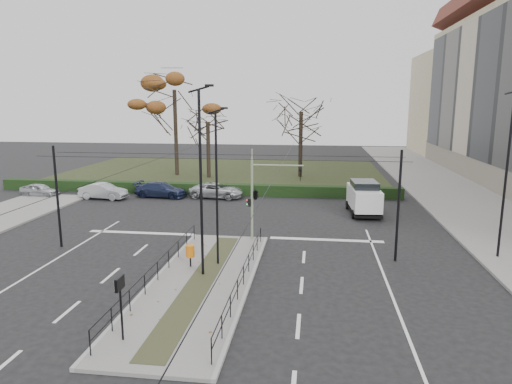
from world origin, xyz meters
TOP-DOWN VIEW (x-y plane):
  - ground at (0.00, 0.00)m, footprint 140.00×140.00m
  - median_island at (0.00, -2.50)m, footprint 4.40×15.00m
  - sidewalk_east at (18.00, 22.00)m, footprint 8.00×90.00m
  - park at (-6.00, 32.00)m, footprint 38.00×26.00m
  - hedge at (-6.00, 18.60)m, footprint 38.00×1.00m
  - median_railing at (0.00, -2.60)m, footprint 4.14×13.24m
  - catenary at (0.00, 1.62)m, footprint 20.00×34.00m
  - traffic_light at (1.75, 4.50)m, footprint 3.39×1.92m
  - litter_bin at (-1.01, -0.62)m, footprint 0.44×0.44m
  - info_panel at (-1.42, -8.07)m, footprint 0.13×0.61m
  - streetlamp_median_near at (-0.10, -1.61)m, footprint 0.76×0.15m
  - streetlamp_median_far at (0.31, -0.03)m, footprint 0.67×0.14m
  - streetlamp_sidewalk at (15.22, 3.06)m, footprint 0.75×0.15m
  - parked_car_first at (-19.49, 15.49)m, footprint 3.69×1.81m
  - parked_car_second at (-13.30, 15.28)m, footprint 4.33×1.85m
  - parked_car_third at (-8.54, 16.74)m, footprint 4.89×2.37m
  - parked_car_fourth at (-3.48, 17.08)m, footprint 4.95×2.60m
  - white_van at (8.96, 12.69)m, footprint 2.46×4.94m
  - rust_tree at (-10.79, 28.94)m, footprint 8.64×8.64m
  - bare_tree_center at (3.53, 29.49)m, footprint 7.13×7.13m
  - bare_tree_near at (-6.69, 27.67)m, footprint 5.73×5.73m

SIDE VIEW (x-z plane):
  - ground at x=0.00m, z-range 0.00..0.00m
  - park at x=-6.00m, z-range 0.00..0.10m
  - median_island at x=0.00m, z-range 0.00..0.14m
  - sidewalk_east at x=18.00m, z-range 0.00..0.14m
  - hedge at x=-6.00m, z-range 0.00..1.00m
  - parked_car_first at x=-19.49m, z-range 0.00..1.21m
  - parked_car_fourth at x=-3.48m, z-range 0.00..1.33m
  - parked_car_third at x=-8.54m, z-range 0.00..1.37m
  - parked_car_second at x=-13.30m, z-range 0.00..1.39m
  - litter_bin at x=-1.01m, z-range 0.38..1.51m
  - median_railing at x=0.00m, z-range 0.52..1.44m
  - white_van at x=8.96m, z-range 0.05..2.59m
  - info_panel at x=-1.42m, z-range 0.81..3.15m
  - traffic_light at x=1.75m, z-range 0.55..5.53m
  - catenary at x=0.00m, z-range 0.42..6.42m
  - streetlamp_median_far at x=0.31m, z-range 0.21..8.24m
  - streetlamp_sidewalk at x=15.22m, z-range 0.22..9.24m
  - streetlamp_median_near at x=-0.10m, z-range 0.22..9.27m
  - bare_tree_near at x=-6.69m, z-range 1.72..9.96m
  - bare_tree_center at x=3.53m, z-range 2.02..11.72m
  - rust_tree at x=-10.79m, z-range 3.42..16.21m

